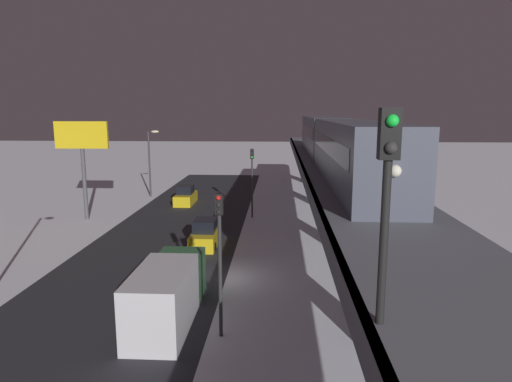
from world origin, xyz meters
TOP-DOWN VIEW (x-y plane):
  - ground_plane at (0.00, 0.00)m, footprint 240.00×240.00m
  - avenue_asphalt at (5.20, 0.00)m, footprint 11.00×86.22m
  - elevated_railway at (-7.38, 0.00)m, footprint 5.00×86.22m
  - subway_train at (-7.47, -9.18)m, footprint 2.94×36.87m
  - rail_signal at (-5.32, 16.97)m, footprint 0.36×0.41m
  - sedan_yellow at (2.00, -6.45)m, footprint 1.91×4.20m
  - sedan_yellow_2 at (6.60, -21.25)m, footprint 1.80×4.20m
  - box_truck at (1.80, 5.37)m, footprint 2.40×7.40m
  - traffic_light_near at (-0.90, 6.82)m, footprint 0.32×0.44m
  - traffic_light_mid at (-0.90, -15.39)m, footprint 0.32×0.44m
  - commercial_billboard at (14.21, -13.89)m, footprint 4.80×0.36m
  - street_lamp_far at (11.27, -25.00)m, footprint 1.35×0.44m

SIDE VIEW (x-z plane):
  - ground_plane at x=0.00m, z-range 0.00..0.00m
  - avenue_asphalt at x=5.20m, z-range 0.00..0.01m
  - sedan_yellow at x=2.00m, z-range -0.20..1.77m
  - sedan_yellow_2 at x=6.60m, z-range -0.19..1.78m
  - box_truck at x=1.80m, z-range -0.05..2.75m
  - traffic_light_near at x=-0.90m, z-range 1.00..7.40m
  - traffic_light_mid at x=-0.90m, z-range 1.00..7.40m
  - street_lamp_far at x=11.27m, z-range 0.99..8.64m
  - elevated_railway at x=-7.38m, z-range 2.11..7.95m
  - commercial_billboard at x=14.21m, z-range 2.38..11.28m
  - subway_train at x=-7.47m, z-range 5.92..9.32m
  - rail_signal at x=-5.32m, z-range 6.57..10.57m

